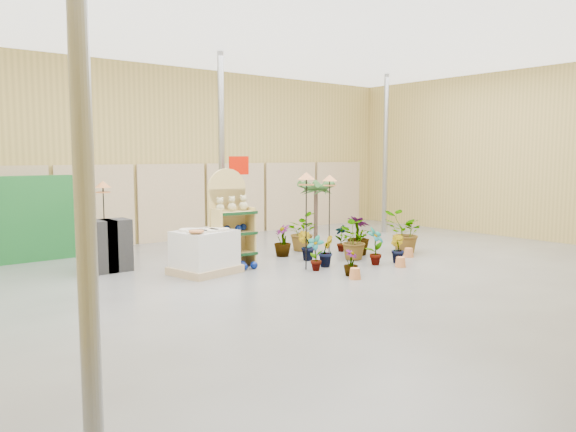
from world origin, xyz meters
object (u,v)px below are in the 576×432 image
(display_shelf, at_px, (230,222))
(bird_table_front, at_px, (306,179))
(pallet_stack, at_px, (205,252))
(potted_plant_2, at_px, (352,240))

(display_shelf, height_order, bird_table_front, display_shelf)
(pallet_stack, relative_size, potted_plant_2, 1.57)
(display_shelf, distance_m, bird_table_front, 1.79)
(pallet_stack, height_order, bird_table_front, bird_table_front)
(display_shelf, xyz_separation_m, potted_plant_2, (2.43, -1.04, -0.48))
(pallet_stack, height_order, potted_plant_2, pallet_stack)
(bird_table_front, distance_m, potted_plant_2, 2.00)
(bird_table_front, bearing_deg, pallet_stack, 151.48)
(display_shelf, height_order, potted_plant_2, display_shelf)
(potted_plant_2, bearing_deg, bird_table_front, -172.23)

